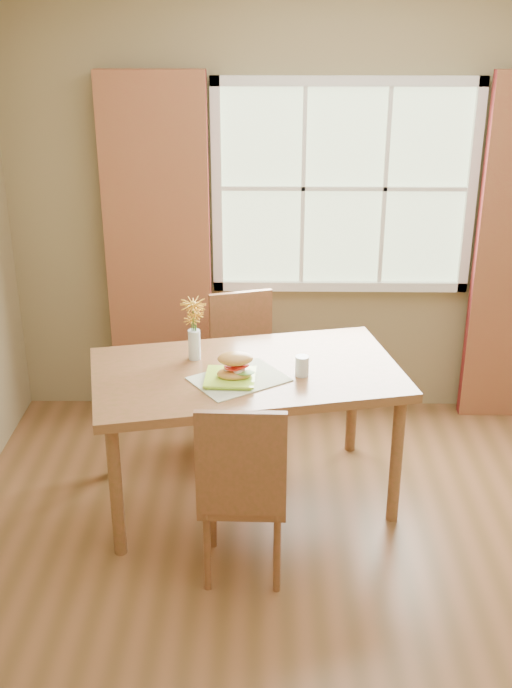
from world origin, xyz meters
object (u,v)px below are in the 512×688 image
Objects in this scene: chair_near at (242,485)px; water_glass at (302,366)px; flower_vase at (194,322)px; dining_table at (247,384)px; chair_far at (246,363)px; croissant_sandwich at (235,366)px.

chair_near is 0.77m from water_glass.
water_glass is at bearing -19.38° from flower_vase.
flower_vase is at bearing 141.67° from dining_table.
water_glass reaches higher than dining_table.
dining_table is at bearing -104.54° from chair_far.
chair_near is 1.02× the size of chair_far.
water_glass is (0.29, -0.06, 0.13)m from dining_table.
water_glass is (0.31, -0.72, 0.32)m from chair_far.
chair_far is 2.77× the size of flower_vase.
water_glass is at bearing 66.83° from chair_near.
chair_far is 0.84m from water_glass.
chair_near is 4.84× the size of croissant_sandwich.
water_glass is at bearing 6.51° from croissant_sandwich.
croissant_sandwich is at bearing -50.06° from flower_vase.
water_glass is 0.31× the size of flower_vase.
flower_vase reaches higher than chair_far.
chair_near reaches higher than croissant_sandwich.
croissant_sandwich is (-0.03, -0.79, 0.35)m from chair_far.
croissant_sandwich is at bearing -108.70° from chair_far.
dining_table is 1.82× the size of chair_near.
dining_table is 5.17× the size of flower_vase.
chair_far is at bearing 82.23° from croissant_sandwich.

